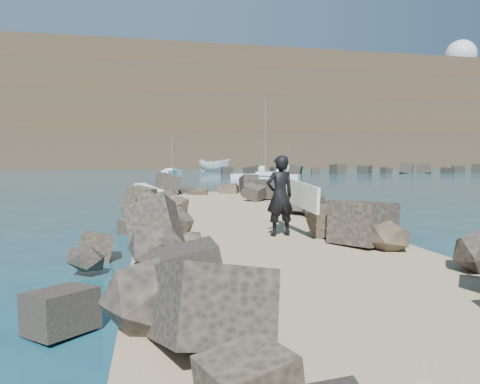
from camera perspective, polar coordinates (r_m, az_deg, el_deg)
The scene contains 15 objects.
ground at distance 14.03m, azimuth -0.83°, elevation -5.81°, with size 800.00×800.00×0.00m, color #0F384C.
jetty at distance 12.05m, azimuth 0.97°, elevation -6.06°, with size 6.00×26.00×0.60m, color #8C7759.
riprap_left at distance 12.23m, azimuth -12.99°, elevation -5.07°, with size 2.60×22.00×1.00m, color black.
riprap_right at distance 13.41m, azimuth 12.70°, elevation -4.23°, with size 2.60×22.00×1.00m, color black.
breakwater_secondary at distance 78.22m, azimuth 17.03°, elevation 2.84°, with size 52.00×4.00×1.20m, color black.
headland at distance 174.54m, azimuth -7.65°, elevation 8.82°, with size 360.00×140.00×32.00m, color #2D4919.
surfboard_resting at distance 18.52m, azimuth -11.12°, elevation -0.16°, with size 0.57×2.29×0.08m, color beige.
boat_imported at distance 83.48m, azimuth -3.45°, elevation 3.58°, with size 2.49×6.61×2.55m, color white.
surfer_with_board at distance 10.55m, azimuth 5.67°, elevation -0.46°, with size 0.95×2.46×1.98m.
radome at distance 206.82m, azimuth 27.33°, elevation 15.34°, with size 12.37×12.37×19.59m.
sailboat_c at distance 52.10m, azimuth 3.40°, elevation 2.05°, with size 8.13×5.75×9.91m.
sailboat_d at distance 95.66m, azimuth 2.89°, elevation 3.13°, with size 2.97×6.36×7.59m.
sailboat_f at distance 107.96m, azimuth 6.42°, elevation 3.26°, with size 2.13×5.60×6.78m.
sailboat_b at distance 73.06m, azimuth -9.07°, elevation 2.68°, with size 3.58×5.33×6.69m.
headland_buildings at distance 169.83m, azimuth -5.14°, elevation 15.08°, with size 137.50×30.50×5.00m.
Camera 1 is at (-2.61, -13.56, 2.49)m, focal length 32.00 mm.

